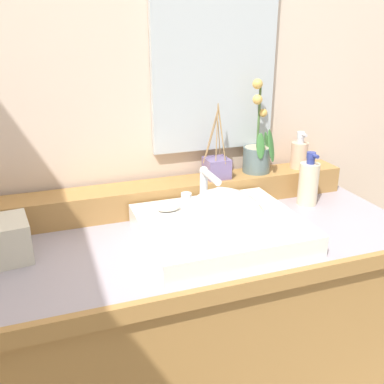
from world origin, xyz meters
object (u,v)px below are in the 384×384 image
sink_basin (222,233)px  soap_bar (168,207)px  potted_plant (257,152)px  lotion_bottle (308,182)px  soap_dispenser (299,154)px  tissue_box (2,240)px  reed_diffuser (217,167)px

sink_basin → soap_bar: 0.17m
sink_basin → soap_bar: bearing=136.1°
potted_plant → lotion_bottle: size_ratio=1.76×
soap_dispenser → sink_basin: bearing=-146.7°
soap_bar → tissue_box: size_ratio=0.54×
soap_bar → reed_diffuser: 0.27m
sink_basin → lotion_bottle: lotion_bottle is taller
sink_basin → reed_diffuser: 0.30m
reed_diffuser → lotion_bottle: reed_diffuser is taller
lotion_bottle → tissue_box: size_ratio=1.37×
sink_basin → soap_bar: size_ratio=6.23×
soap_bar → lotion_bottle: lotion_bottle is taller
soap_bar → potted_plant: (0.36, 0.16, 0.09)m
sink_basin → tissue_box: sink_basin is taller
potted_plant → soap_dispenser: size_ratio=2.43×
reed_diffuser → tissue_box: (-0.66, -0.17, -0.07)m
potted_plant → soap_dispenser: bearing=-3.1°
soap_dispenser → lotion_bottle: size_ratio=0.72×
sink_basin → tissue_box: size_ratio=3.35×
soap_bar → reed_diffuser: (0.21, 0.15, 0.05)m
potted_plant → lotion_bottle: 0.20m
soap_bar → potted_plant: 0.41m
soap_dispenser → lotion_bottle: bearing=-105.5°
potted_plant → tissue_box: potted_plant is taller
soap_bar → reed_diffuser: size_ratio=0.29×
tissue_box → soap_dispenser: bearing=10.2°
potted_plant → lotion_bottle: (0.13, -0.12, -0.08)m
soap_bar → soap_dispenser: soap_dispenser is taller
potted_plant → reed_diffuser: (-0.15, -0.01, -0.04)m
reed_diffuser → lotion_bottle: size_ratio=1.37×
soap_dispenser → soap_bar: bearing=-164.1°
sink_basin → reed_diffuser: bearing=70.9°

